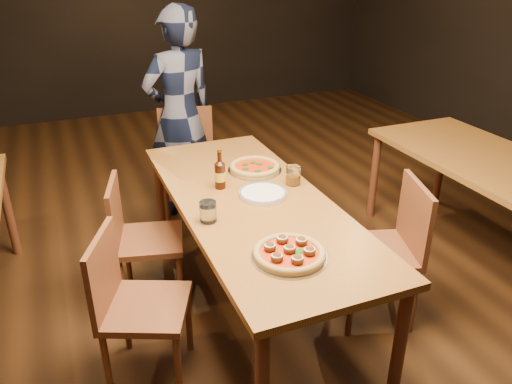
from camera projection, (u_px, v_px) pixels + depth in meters
name	position (u px, v px, depth m)	size (l,w,h in m)	color
ground	(253.00, 307.00, 3.10)	(9.00, 9.00, 0.00)	black
table_main	(253.00, 211.00, 2.80)	(0.80, 2.00, 0.75)	brown
table_right	(508.00, 177.00, 3.22)	(0.80, 2.00, 0.75)	brown
chair_main_nw	(146.00, 306.00, 2.44)	(0.40, 0.40, 0.86)	brown
chair_main_sw	(150.00, 239.00, 3.02)	(0.39, 0.39, 0.84)	brown
chair_main_e	(377.00, 250.00, 2.86)	(0.42, 0.42, 0.90)	brown
chair_end	(188.00, 166.00, 3.95)	(0.43, 0.43, 0.92)	brown
pizza_meatball	(289.00, 253.00, 2.24)	(0.35, 0.35, 0.06)	#B7B7BF
pizza_margherita	(255.00, 167.00, 3.13)	(0.34, 0.34, 0.04)	#B7B7BF
plate_stack	(263.00, 194.00, 2.81)	(0.26, 0.26, 0.03)	white
beer_bottle	(220.00, 175.00, 2.88)	(0.06, 0.06, 0.23)	black
water_glass	(208.00, 212.00, 2.53)	(0.09, 0.09, 0.11)	white
amber_glass	(293.00, 175.00, 2.94)	(0.09, 0.09, 0.11)	#A15F12
diner	(180.00, 114.00, 3.94)	(0.61, 0.40, 1.67)	black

